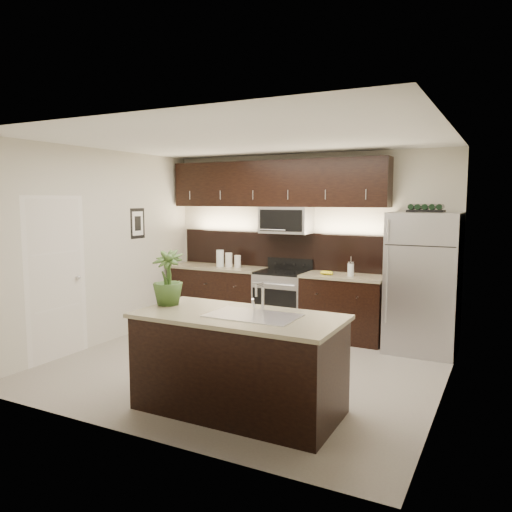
# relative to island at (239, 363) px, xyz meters

# --- Properties ---
(ground) EXTENTS (4.50, 4.50, 0.00)m
(ground) POSITION_rel_island_xyz_m (-0.56, 1.14, -0.47)
(ground) COLOR gray
(ground) RESTS_ON ground
(room_walls) EXTENTS (4.52, 4.02, 2.71)m
(room_walls) POSITION_rel_island_xyz_m (-0.67, 1.10, 1.22)
(room_walls) COLOR beige
(room_walls) RESTS_ON ground
(counter_run) EXTENTS (3.51, 0.65, 0.94)m
(counter_run) POSITION_rel_island_xyz_m (-1.02, 2.83, -0.00)
(counter_run) COLOR black
(counter_run) RESTS_ON ground
(upper_fixtures) EXTENTS (3.49, 0.40, 1.66)m
(upper_fixtures) POSITION_rel_island_xyz_m (-0.99, 2.98, 1.67)
(upper_fixtures) COLOR black
(upper_fixtures) RESTS_ON counter_run
(island) EXTENTS (1.96, 0.96, 0.94)m
(island) POSITION_rel_island_xyz_m (0.00, 0.00, 0.00)
(island) COLOR black
(island) RESTS_ON ground
(sink_faucet) EXTENTS (0.84, 0.50, 0.28)m
(sink_faucet) POSITION_rel_island_xyz_m (0.15, 0.01, 0.48)
(sink_faucet) COLOR silver
(sink_faucet) RESTS_ON island
(refrigerator) EXTENTS (0.89, 0.80, 1.85)m
(refrigerator) POSITION_rel_island_xyz_m (1.24, 2.77, 0.45)
(refrigerator) COLOR #B2B2B7
(refrigerator) RESTS_ON ground
(wine_rack) EXTENTS (0.46, 0.28, 0.11)m
(wine_rack) POSITION_rel_island_xyz_m (1.24, 2.77, 1.42)
(wine_rack) COLOR black
(wine_rack) RESTS_ON refrigerator
(plant) EXTENTS (0.38, 0.38, 0.56)m
(plant) POSITION_rel_island_xyz_m (-0.85, 0.05, 0.75)
(plant) COLOR #355421
(plant) RESTS_ON island
(canisters) EXTENTS (0.40, 0.17, 0.27)m
(canisters) POSITION_rel_island_xyz_m (-1.78, 2.80, 0.59)
(canisters) COLOR silver
(canisters) RESTS_ON counter_run
(french_press) EXTENTS (0.09, 0.09, 0.27)m
(french_press) POSITION_rel_island_xyz_m (0.26, 2.78, 0.57)
(french_press) COLOR silver
(french_press) RESTS_ON counter_run
(bananas) EXTENTS (0.19, 0.15, 0.06)m
(bananas) POSITION_rel_island_xyz_m (-0.13, 2.75, 0.50)
(bananas) COLOR yellow
(bananas) RESTS_ON counter_run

